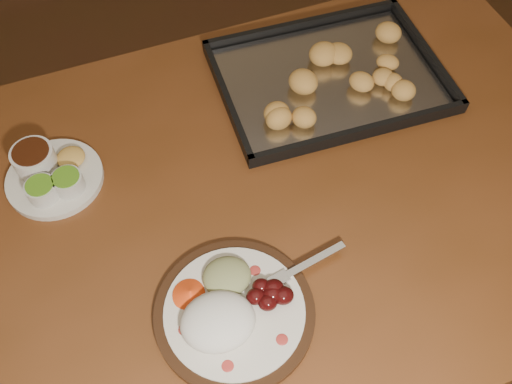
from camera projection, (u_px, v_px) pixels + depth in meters
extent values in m
cube|color=brown|center=(234.00, 208.00, 1.05)|extent=(1.61, 1.10, 0.04)
cylinder|color=#4A2616|center=(409.00, 104.00, 1.69)|extent=(0.07, 0.07, 0.71)
cylinder|color=black|center=(235.00, 313.00, 0.91)|extent=(0.26, 0.26, 0.02)
cylinder|color=silver|center=(234.00, 311.00, 0.90)|extent=(0.22, 0.22, 0.01)
ellipsoid|color=#B02F2A|center=(228.00, 366.00, 0.85)|extent=(0.02, 0.02, 0.00)
ellipsoid|color=#B02F2A|center=(282.00, 339.00, 0.87)|extent=(0.02, 0.02, 0.00)
ellipsoid|color=#B02F2A|center=(255.00, 270.00, 0.94)|extent=(0.02, 0.02, 0.00)
ellipsoid|color=#B02F2A|center=(184.00, 330.00, 0.88)|extent=(0.02, 0.02, 0.00)
ellipsoid|color=white|center=(218.00, 321.00, 0.87)|extent=(0.15, 0.14, 0.05)
ellipsoid|color=#4A0A0B|center=(268.00, 302.00, 0.89)|extent=(0.03, 0.03, 0.02)
ellipsoid|color=#4A0A0B|center=(273.00, 288.00, 0.90)|extent=(0.03, 0.03, 0.02)
ellipsoid|color=#4A0A0B|center=(261.00, 286.00, 0.91)|extent=(0.03, 0.03, 0.02)
ellipsoid|color=#4A0A0B|center=(283.00, 296.00, 0.90)|extent=(0.03, 0.03, 0.02)
ellipsoid|color=#4A0A0B|center=(256.00, 296.00, 0.90)|extent=(0.03, 0.03, 0.02)
ellipsoid|color=#4A0A0B|center=(273.00, 294.00, 0.90)|extent=(0.03, 0.03, 0.02)
ellipsoid|color=tan|center=(227.00, 276.00, 0.92)|extent=(0.10, 0.10, 0.03)
cone|color=#EC4415|center=(190.00, 293.00, 0.90)|extent=(0.08, 0.08, 0.02)
cube|color=silver|center=(313.00, 261.00, 0.94)|extent=(0.12, 0.05, 0.00)
cube|color=silver|center=(279.00, 279.00, 0.92)|extent=(0.04, 0.03, 0.00)
cylinder|color=silver|center=(270.00, 290.00, 0.91)|extent=(0.03, 0.01, 0.00)
cylinder|color=silver|center=(268.00, 287.00, 0.92)|extent=(0.03, 0.01, 0.00)
cylinder|color=silver|center=(267.00, 284.00, 0.92)|extent=(0.03, 0.01, 0.00)
cylinder|color=silver|center=(265.00, 281.00, 0.92)|extent=(0.03, 0.01, 0.00)
cylinder|color=beige|center=(55.00, 178.00, 1.05)|extent=(0.18, 0.18, 0.01)
cylinder|color=beige|center=(42.00, 191.00, 1.01)|extent=(0.06, 0.06, 0.03)
cylinder|color=#4E8A1B|center=(39.00, 185.00, 1.00)|extent=(0.05, 0.05, 0.00)
cylinder|color=beige|center=(68.00, 182.00, 1.02)|extent=(0.06, 0.06, 0.03)
cylinder|color=#4E8A1B|center=(66.00, 177.00, 1.01)|extent=(0.05, 0.05, 0.00)
cylinder|color=silver|center=(34.00, 159.00, 1.04)|extent=(0.08, 0.08, 0.04)
cylinder|color=black|center=(30.00, 152.00, 1.02)|extent=(0.07, 0.07, 0.00)
ellipsoid|color=gold|center=(71.00, 157.00, 1.06)|extent=(0.05, 0.05, 0.02)
cube|color=black|center=(329.00, 80.00, 1.20)|extent=(0.48, 0.37, 0.01)
cube|color=black|center=(302.00, 25.00, 1.27)|extent=(0.46, 0.05, 0.02)
cube|color=black|center=(361.00, 132.00, 1.10)|extent=(0.46, 0.05, 0.02)
cube|color=black|center=(426.00, 51.00, 1.22)|extent=(0.04, 0.34, 0.02)
cube|color=black|center=(227.00, 99.00, 1.15)|extent=(0.04, 0.34, 0.02)
cube|color=silver|center=(329.00, 77.00, 1.19)|extent=(0.45, 0.34, 0.00)
ellipsoid|color=#C88846|center=(356.00, 65.00, 1.19)|extent=(0.05, 0.05, 0.04)
ellipsoid|color=#C88846|center=(371.00, 49.00, 1.21)|extent=(0.07, 0.07, 0.04)
ellipsoid|color=#C88846|center=(335.00, 40.00, 1.23)|extent=(0.07, 0.07, 0.04)
ellipsoid|color=#C88846|center=(328.00, 51.00, 1.21)|extent=(0.05, 0.06, 0.04)
ellipsoid|color=#C88846|center=(300.00, 48.00, 1.21)|extent=(0.06, 0.06, 0.04)
ellipsoid|color=#C88846|center=(306.00, 66.00, 1.18)|extent=(0.07, 0.07, 0.04)
ellipsoid|color=#C88846|center=(274.00, 77.00, 1.17)|extent=(0.06, 0.06, 0.04)
ellipsoid|color=#C88846|center=(300.00, 87.00, 1.15)|extent=(0.06, 0.06, 0.04)
ellipsoid|color=#C88846|center=(288.00, 95.00, 1.14)|extent=(0.07, 0.07, 0.04)
ellipsoid|color=#C88846|center=(329.00, 102.00, 1.13)|extent=(0.06, 0.06, 0.04)
ellipsoid|color=#C88846|center=(341.00, 83.00, 1.16)|extent=(0.05, 0.06, 0.04)
ellipsoid|color=#C88846|center=(372.00, 83.00, 1.16)|extent=(0.07, 0.07, 0.04)
ellipsoid|color=#C88846|center=(370.00, 79.00, 1.16)|extent=(0.07, 0.07, 0.04)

